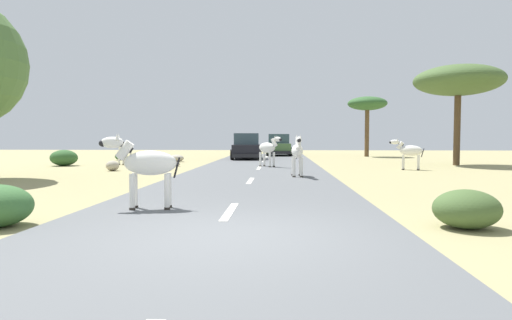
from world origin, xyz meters
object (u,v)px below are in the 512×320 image
bush_3 (121,156)px  rock_1 (113,166)px  zebra_0 (297,152)px  zebra_4 (146,164)px  bush_2 (467,209)px  zebra_3 (409,151)px  tree_3 (367,105)px  rock_2 (177,158)px  rock_3 (176,164)px  tree_2 (458,81)px  car_0 (247,147)px  bush_0 (64,158)px  zebra_1 (124,147)px  car_1 (279,146)px  zebra_2 (268,148)px

bush_3 → rock_1: 9.58m
zebra_0 → bush_3: 16.45m
zebra_4 → bush_2: bearing=-109.8°
zebra_3 → tree_3: size_ratio=0.32×
bush_2 → rock_2: 21.21m
bush_2 → rock_2: bush_2 is taller
tree_3 → rock_3: 17.85m
tree_2 → rock_1: tree_2 is taller
car_0 → zebra_3: bearing=130.0°
bush_0 → bush_3: 5.93m
zebra_1 → car_0: size_ratio=0.36×
car_1 → zebra_3: bearing=110.4°
zebra_2 → zebra_3: 6.65m
tree_2 → tree_3: bearing=104.3°
rock_3 → zebra_2: bearing=-8.4°
tree_3 → zebra_0: bearing=-108.8°
car_1 → bush_2: bearing=94.4°
car_0 → bush_2: (5.33, -21.95, -0.53)m
car_1 → zebra_2: bearing=86.0°
zebra_2 → rock_1: 7.40m
zebra_0 → zebra_2: size_ratio=1.06×
car_0 → rock_3: 7.85m
zebra_3 → rock_2: size_ratio=1.69×
car_1 → rock_1: car_1 is taller
tree_3 → bush_0: bearing=-146.4°
zebra_4 → car_1: size_ratio=0.37×
zebra_2 → tree_3: bearing=-163.8°
zebra_1 → zebra_3: (14.57, -2.83, -0.08)m
zebra_3 → zebra_4: bearing=163.5°
zebra_3 → car_1: 15.98m
tree_3 → rock_1: size_ratio=8.09×
tree_2 → bush_2: tree_2 is taller
zebra_1 → zebra_2: bearing=-65.0°
zebra_0 → car_1: bearing=-89.4°
zebra_1 → tree_2: size_ratio=0.30×
zebra_2 → rock_2: bearing=-84.3°
tree_2 → rock_1: size_ratio=9.21×
tree_3 → bush_2: bearing=-98.0°
rock_3 → bush_0: bearing=178.7°
zebra_0 → zebra_2: 5.44m
rock_1 → rock_3: rock_1 is taller
zebra_2 → zebra_4: 12.90m
zebra_4 → bush_3: zebra_4 is taller
car_1 → bush_2: car_1 is taller
rock_2 → rock_3: (0.98, -4.21, -0.10)m
car_0 → bush_3: car_0 is taller
zebra_4 → tree_3: bearing=-27.1°
car_0 → tree_3: bearing=-153.6°
tree_2 → car_1: bearing=130.6°
bush_0 → rock_3: (6.05, -0.14, -0.31)m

